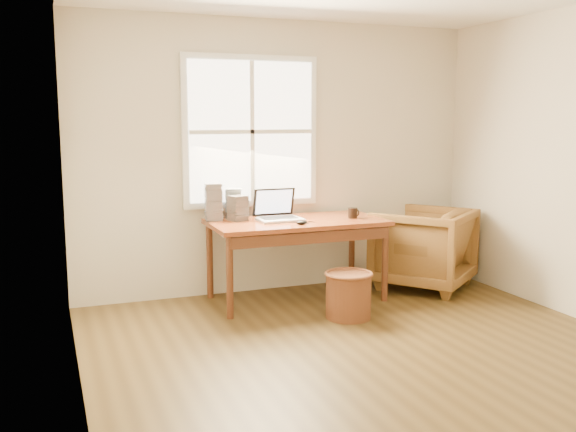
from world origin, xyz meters
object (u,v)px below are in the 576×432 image
object	(u,v)px
laptop	(280,206)
armchair	(423,248)
wicker_stool	(348,296)
desk	(297,222)
cd_stack_a	(234,203)
coffee_mug	(353,213)

from	to	relation	value
laptop	armchair	bearing A→B (deg)	-3.17
wicker_stool	armchair	bearing A→B (deg)	29.16
desk	wicker_stool	size ratio (longest dim) A/B	4.20
desk	cd_stack_a	xyz separation A→B (m)	(-0.51, 0.31, 0.16)
armchair	laptop	size ratio (longest dim) A/B	2.36
wicker_stool	laptop	distance (m)	1.04
laptop	coffee_mug	xyz separation A→B (m)	(0.69, -0.09, -0.08)
desk	armchair	bearing A→B (deg)	-1.97
laptop	coffee_mug	distance (m)	0.70
wicker_stool	cd_stack_a	distance (m)	1.41
laptop	cd_stack_a	distance (m)	0.46
desk	armchair	world-z (taller)	armchair
desk	laptop	size ratio (longest dim) A/B	4.29
cd_stack_a	armchair	bearing A→B (deg)	-11.02
laptop	cd_stack_a	bearing A→B (deg)	139.12
coffee_mug	cd_stack_a	xyz separation A→B (m)	(-1.04, 0.39, 0.09)
armchair	coffee_mug	world-z (taller)	coffee_mug
coffee_mug	armchair	bearing A→B (deg)	-11.32
armchair	desk	bearing A→B (deg)	-39.57
armchair	laptop	world-z (taller)	laptop
armchair	cd_stack_a	size ratio (longest dim) A/B	3.15
wicker_stool	coffee_mug	world-z (taller)	coffee_mug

